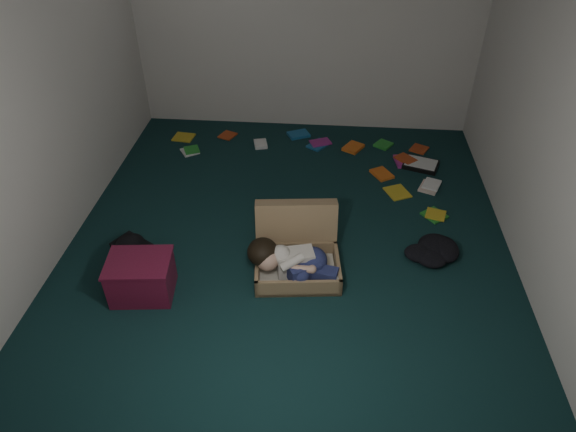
# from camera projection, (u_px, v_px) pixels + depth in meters

# --- Properties ---
(floor) EXTENTS (4.50, 4.50, 0.00)m
(floor) POSITION_uv_depth(u_px,v_px,m) (289.00, 236.00, 4.79)
(floor) COLOR #0F2A2B
(floor) RESTS_ON ground
(wall_back) EXTENTS (4.50, 0.00, 4.50)m
(wall_back) POSITION_uv_depth(u_px,v_px,m) (306.00, 20.00, 5.78)
(wall_back) COLOR silver
(wall_back) RESTS_ON ground
(wall_front) EXTENTS (4.50, 0.00, 4.50)m
(wall_front) POSITION_uv_depth(u_px,v_px,m) (247.00, 336.00, 2.22)
(wall_front) COLOR silver
(wall_front) RESTS_ON ground
(wall_left) EXTENTS (0.00, 4.50, 4.50)m
(wall_left) POSITION_uv_depth(u_px,v_px,m) (43.00, 99.00, 4.14)
(wall_left) COLOR silver
(wall_left) RESTS_ON ground
(wall_right) EXTENTS (0.00, 4.50, 4.50)m
(wall_right) POSITION_uv_depth(u_px,v_px,m) (554.00, 118.00, 3.87)
(wall_right) COLOR silver
(wall_right) RESTS_ON ground
(suitcase) EXTENTS (0.78, 0.76, 0.52)m
(suitcase) POSITION_uv_depth(u_px,v_px,m) (297.00, 251.00, 4.39)
(suitcase) COLOR #977953
(suitcase) RESTS_ON floor
(person) EXTENTS (0.78, 0.37, 0.32)m
(person) POSITION_uv_depth(u_px,v_px,m) (292.00, 261.00, 4.23)
(person) COLOR beige
(person) RESTS_ON suitcase
(maroon_bin) EXTENTS (0.54, 0.45, 0.35)m
(maroon_bin) POSITION_uv_depth(u_px,v_px,m) (141.00, 277.00, 4.11)
(maroon_bin) COLOR maroon
(maroon_bin) RESTS_ON floor
(backpack) EXTENTS (0.50, 0.48, 0.24)m
(backpack) POSITION_uv_depth(u_px,v_px,m) (134.00, 253.00, 4.43)
(backpack) COLOR black
(backpack) RESTS_ON floor
(clothing_pile) EXTENTS (0.43, 0.36, 0.13)m
(clothing_pile) POSITION_uv_depth(u_px,v_px,m) (429.00, 251.00, 4.53)
(clothing_pile) COLOR black
(clothing_pile) RESTS_ON floor
(paper_tray) EXTENTS (0.44, 0.38, 0.05)m
(paper_tray) POSITION_uv_depth(u_px,v_px,m) (421.00, 164.00, 5.75)
(paper_tray) COLOR black
(paper_tray) RESTS_ON floor
(book_scatter) EXTENTS (3.08, 1.78, 0.02)m
(book_scatter) POSITION_uv_depth(u_px,v_px,m) (331.00, 157.00, 5.90)
(book_scatter) COLOR gold
(book_scatter) RESTS_ON floor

